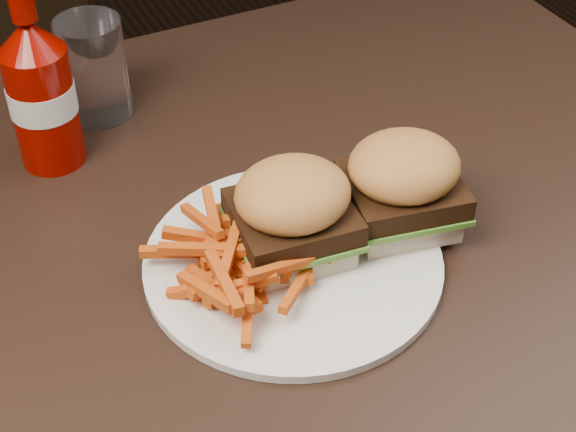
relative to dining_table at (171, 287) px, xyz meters
name	(u,v)px	position (x,y,z in m)	size (l,w,h in m)	color
dining_table	(171,287)	(0.00, 0.00, 0.00)	(1.20, 0.80, 0.04)	black
plate	(293,262)	(0.10, -0.04, 0.03)	(0.26, 0.26, 0.01)	white
sandwich_half_a	(292,240)	(0.10, -0.03, 0.04)	(0.09, 0.08, 0.02)	beige
sandwich_half_b	(399,212)	(0.21, -0.04, 0.04)	(0.09, 0.08, 0.02)	beige
fries_pile	(241,257)	(0.05, -0.04, 0.05)	(0.11, 0.11, 0.05)	#C64C1C
ketchup_bottle	(44,109)	(-0.05, 0.20, 0.08)	(0.06, 0.06, 0.13)	#7D0600
tumbler	(94,68)	(0.02, 0.26, 0.08)	(0.07, 0.07, 0.11)	white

